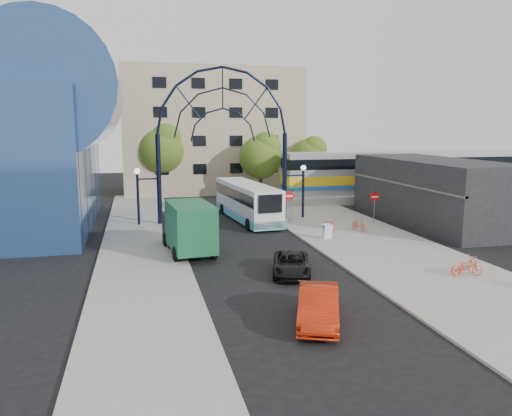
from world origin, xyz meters
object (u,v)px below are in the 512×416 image
object	(u,v)px
train_car	(401,172)
bike_far_a	(465,265)
sandwich_board	(327,230)
tree_north_b	(162,148)
tree_north_a	(262,155)
city_bus	(247,201)
green_truck	(188,227)
bike_far_c	(467,267)
gateway_arch	(223,113)
black_suv	(291,264)
bike_near_b	(359,224)
bike_near_a	(330,224)
do_not_enter_sign	(375,200)
street_name_sign	(292,196)
red_sedan	(318,306)
tree_north_c	(310,156)
stop_sign	(289,199)

from	to	relation	value
train_car	bike_far_a	xyz separation A→B (m)	(-10.60, -25.22, -2.31)
sandwich_board	tree_north_b	size ratio (longest dim) A/B	0.12
tree_north_a	bike_far_a	size ratio (longest dim) A/B	3.90
city_bus	green_truck	size ratio (longest dim) A/B	1.72
city_bus	bike_far_c	distance (m)	19.41
bike_far_c	gateway_arch	bearing A→B (deg)	40.38
train_car	black_suv	bearing A→B (deg)	-129.86
bike_far_a	train_car	bearing A→B (deg)	-38.10
train_car	green_truck	bearing A→B (deg)	-144.23
gateway_arch	bike_far_a	xyz separation A→B (m)	(9.40, -17.22, -7.96)
bike_far_a	bike_near_b	bearing A→B (deg)	-12.31
green_truck	black_suv	bearing A→B (deg)	-55.79
bike_near_a	bike_far_a	bearing A→B (deg)	-83.51
gateway_arch	bike_far_a	world-z (taller)	gateway_arch
do_not_enter_sign	tree_north_b	world-z (taller)	tree_north_b
tree_north_b	city_bus	distance (m)	16.95
street_name_sign	sandwich_board	bearing A→B (deg)	-86.54
tree_north_b	bike_near_a	distance (m)	24.27
red_sedan	tree_north_c	bearing A→B (deg)	91.84
tree_north_c	train_car	bearing A→B (deg)	-36.96
train_car	bike_near_a	xyz separation A→B (m)	(-13.13, -13.33, -2.33)
tree_north_a	tree_north_c	size ratio (longest dim) A/B	1.08
do_not_enter_sign	red_sedan	size ratio (longest dim) A/B	0.58
do_not_enter_sign	red_sedan	distance (m)	20.47
street_name_sign	bike_near_b	size ratio (longest dim) A/B	1.89
street_name_sign	bike_far_a	size ratio (longest dim) A/B	1.56
gateway_arch	red_sedan	distance (m)	22.63
tree_north_a	tree_north_b	bearing A→B (deg)	158.20
black_suv	bike_far_a	size ratio (longest dim) A/B	2.26
stop_sign	bike_near_a	distance (m)	4.17
stop_sign	train_car	world-z (taller)	train_car
green_truck	tree_north_b	bearing A→B (deg)	84.93
tree_north_a	tree_north_b	world-z (taller)	tree_north_b
do_not_enter_sign	sandwich_board	bearing A→B (deg)	-143.32
do_not_enter_sign	bike_near_a	distance (m)	4.56
city_bus	do_not_enter_sign	bearing A→B (deg)	-31.66
gateway_arch	red_sedan	xyz separation A→B (m)	(0.01, -21.23, -7.85)
black_suv	bike_far_a	distance (m)	8.80
gateway_arch	stop_sign	xyz separation A→B (m)	(4.80, -2.00, -6.56)
sandwich_board	red_sedan	bearing A→B (deg)	-112.94
city_bus	green_truck	distance (m)	11.18
black_suv	bike_far_c	world-z (taller)	black_suv
city_bus	bike_far_c	world-z (taller)	city_bus
bike_near_b	green_truck	bearing A→B (deg)	177.97
city_bus	red_sedan	world-z (taller)	city_bus
tree_north_c	green_truck	size ratio (longest dim) A/B	1.02
green_truck	bike_near_a	size ratio (longest dim) A/B	3.71
do_not_enter_sign	bike_far_c	xyz separation A→B (m)	(-1.66, -13.47, -1.43)
black_suv	gateway_arch	bearing A→B (deg)	110.19
train_car	bike_far_a	world-z (taller)	train_car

